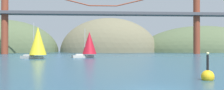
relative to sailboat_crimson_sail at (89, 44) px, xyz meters
name	(u,v)px	position (x,y,z in m)	size (l,w,h in m)	color
ground_plane	(153,89)	(5.25, -55.67, -3.79)	(360.00, 360.00, 0.00)	navy
headland_left	(2,52)	(-49.75, 79.33, -3.79)	(62.38, 44.00, 36.54)	#4C5B3D
headland_center	(109,52)	(10.25, 79.33, -3.79)	(55.73, 44.00, 39.11)	#6B664C
headland_right	(203,52)	(65.25, 79.33, -3.79)	(74.79, 44.00, 30.79)	#4C5B3D
suspension_bridge	(103,12)	(5.25, 39.33, 14.06)	(117.04, 6.00, 37.51)	brown
sailboat_crimson_sail	(89,44)	(0.00, 0.00, 0.00)	(7.35, 5.10, 7.94)	#B7B2A8
sailboat_yellow_sail	(38,42)	(-12.38, -7.18, 0.35)	(7.71, 6.32, 8.79)	#B7B2A8
channel_buoy	(208,76)	(10.96, -51.31, -3.42)	(1.10, 1.10, 2.64)	gold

